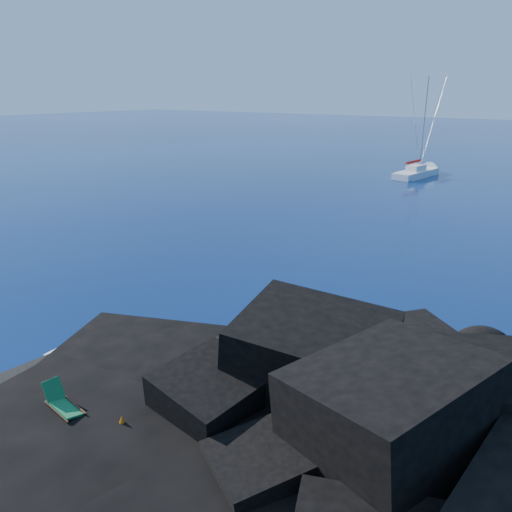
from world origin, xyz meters
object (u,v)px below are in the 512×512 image
(sailboat, at_px, (417,177))
(marker_cone, at_px, (122,423))
(deck_chair, at_px, (64,402))
(sunbather, at_px, (93,394))

(sailboat, xyz_separation_m, marker_cone, (8.67, -53.94, 0.61))
(deck_chair, relative_size, marker_cone, 3.00)
(sunbather, xyz_separation_m, marker_cone, (2.12, -0.55, 0.09))
(sunbather, bearing_deg, sailboat, 66.06)
(marker_cone, bearing_deg, sunbather, 165.51)
(deck_chair, relative_size, sunbather, 0.91)
(deck_chair, height_order, marker_cone, deck_chair)
(sailboat, distance_m, deck_chair, 54.95)
(sailboat, bearing_deg, deck_chair, -74.92)
(sailboat, xyz_separation_m, deck_chair, (6.69, -54.53, 0.90))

